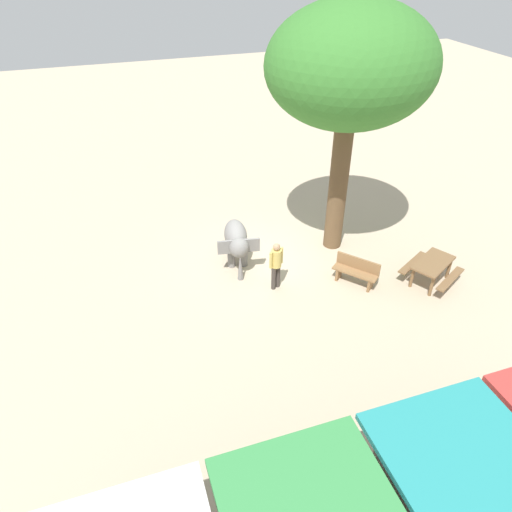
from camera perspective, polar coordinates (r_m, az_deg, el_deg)
name	(u,v)px	position (r m, az deg, el deg)	size (l,w,h in m)	color
ground_plane	(257,260)	(15.88, 0.12, -0.49)	(60.00, 60.00, 0.00)	#BAA88C
elephant	(236,240)	(15.31, -2.37, 1.92)	(1.32, 1.99, 1.37)	slate
person_handler	(276,263)	(14.16, 2.44, -0.79)	(0.48, 0.32, 1.62)	#3F3833
shade_tree_main	(351,68)	(14.51, 11.41, 21.32)	(4.98, 4.57, 7.79)	brown
wooden_bench	(356,271)	(14.94, 11.99, -1.74)	(1.20, 1.33, 0.88)	olive
picnic_table_near	(432,267)	(15.56, 20.50, -1.24)	(2.03, 2.02, 0.78)	brown
market_stall_teal	(446,503)	(9.67, 22.00, -25.95)	(2.50, 2.50, 2.52)	#59514C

